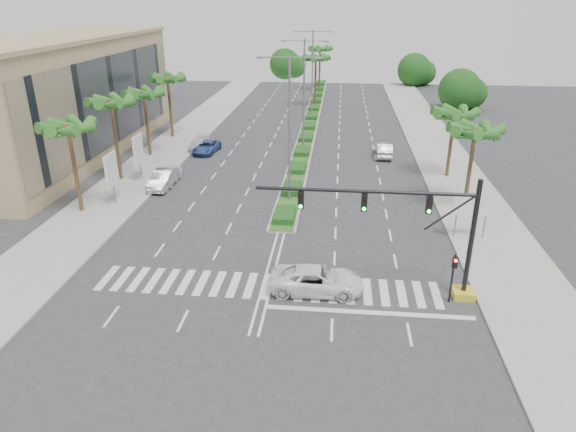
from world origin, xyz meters
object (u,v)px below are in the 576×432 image
car_parked_a (168,175)px  car_parked_c (207,147)px  car_right (384,150)px  car_crossing (317,280)px  car_parked_d (199,144)px  car_parked_b (163,179)px

car_parked_a → car_parked_c: size_ratio=0.94×
car_parked_c → car_right: 19.55m
car_crossing → car_parked_a: bearing=38.7°
car_parked_a → car_parked_c: bearing=84.9°
car_parked_d → car_crossing: 32.90m
car_parked_c → car_right: bearing=7.2°
car_parked_d → car_parked_b: bearing=-91.1°
car_parked_d → car_crossing: (14.81, -29.38, 0.11)m
car_parked_a → car_crossing: car_crossing is taller
car_parked_d → car_right: 20.73m
car_parked_a → car_parked_b: size_ratio=0.91×
car_parked_b → car_parked_c: car_parked_b is taller
car_parked_b → car_parked_c: (1.17, 11.52, -0.14)m
car_parked_a → car_parked_c: (1.17, 10.25, -0.10)m
car_parked_a → car_parked_b: car_parked_b is taller
car_parked_b → car_crossing: car_parked_b is taller
car_parked_b → car_right: (20.71, 12.02, -0.02)m
car_parked_a → car_parked_d: 11.51m
car_parked_b → car_parked_d: bearing=90.8°
car_parked_b → car_crossing: size_ratio=0.87×
car_parked_a → car_parked_c: car_parked_a is taller
car_right → car_parked_b: bearing=31.3°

